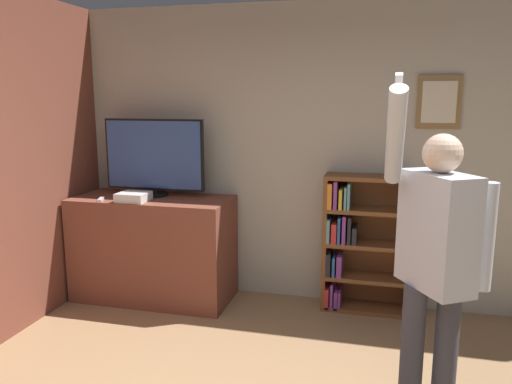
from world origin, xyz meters
The scene contains 8 objects.
wall_back centered at (0.01, 2.64, 1.35)m, with size 6.19×0.09×2.70m.
wall_side_brick centered at (-2.13, 1.30, 1.35)m, with size 0.06×4.21×2.70m.
tv_ledge centered at (-1.34, 2.26, 0.48)m, with size 1.45×0.64×0.97m.
television centered at (-1.34, 2.34, 1.34)m, with size 0.96×0.22×0.71m.
game_console centered at (-1.43, 2.07, 1.01)m, with size 0.26×0.24×0.08m.
remote_loose centered at (-1.72, 2.02, 0.98)m, with size 0.08×0.14×0.02m.
bookshelf centered at (0.54, 2.46, 0.62)m, with size 0.76×0.28×1.22m.
person centered at (1.00, 0.89, 1.03)m, with size 0.58×0.57×1.99m.
Camera 1 is at (0.69, -1.86, 1.88)m, focal length 35.00 mm.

